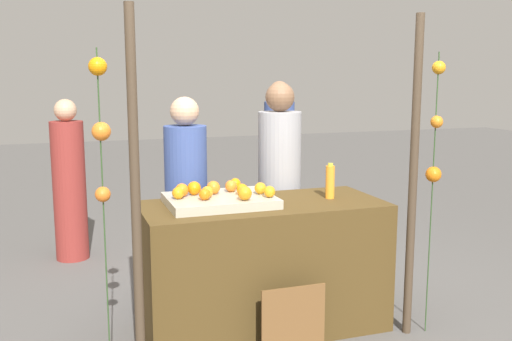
# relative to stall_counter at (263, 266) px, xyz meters

# --- Properties ---
(ground_plane) EXTENTS (24.00, 24.00, 0.00)m
(ground_plane) POSITION_rel_stall_counter_xyz_m (0.00, 0.00, -0.44)
(ground_plane) COLOR #565451
(stall_counter) EXTENTS (1.64, 0.73, 0.89)m
(stall_counter) POSITION_rel_stall_counter_xyz_m (0.00, 0.00, 0.00)
(stall_counter) COLOR #4C3819
(stall_counter) RESTS_ON ground_plane
(orange_tray) EXTENTS (0.70, 0.53, 0.06)m
(orange_tray) POSITION_rel_stall_counter_xyz_m (-0.29, 0.04, 0.47)
(orange_tray) COLOR #B2AD99
(orange_tray) RESTS_ON stall_counter
(orange_0) EXTENTS (0.08, 0.08, 0.08)m
(orange_0) POSITION_rel_stall_counter_xyz_m (-0.14, 0.03, 0.54)
(orange_0) COLOR orange
(orange_0) RESTS_ON orange_tray
(orange_1) EXTENTS (0.08, 0.08, 0.08)m
(orange_1) POSITION_rel_stall_counter_xyz_m (-0.12, 0.25, 0.54)
(orange_1) COLOR orange
(orange_1) RESTS_ON orange_tray
(orange_2) EXTENTS (0.09, 0.09, 0.09)m
(orange_2) POSITION_rel_stall_counter_xyz_m (-0.32, 0.12, 0.55)
(orange_2) COLOR orange
(orange_2) RESTS_ON orange_tray
(orange_3) EXTENTS (0.08, 0.08, 0.08)m
(orange_3) POSITION_rel_stall_counter_xyz_m (-0.38, 0.02, 0.54)
(orange_3) COLOR orange
(orange_3) RESTS_ON orange_tray
(orange_4) EXTENTS (0.08, 0.08, 0.08)m
(orange_4) POSITION_rel_stall_counter_xyz_m (-0.18, 0.16, 0.54)
(orange_4) COLOR orange
(orange_4) RESTS_ON orange_tray
(orange_5) EXTENTS (0.08, 0.08, 0.08)m
(orange_5) POSITION_rel_stall_counter_xyz_m (0.01, -0.10, 0.54)
(orange_5) COLOR orange
(orange_5) RESTS_ON orange_tray
(orange_6) EXTENTS (0.09, 0.09, 0.09)m
(orange_6) POSITION_rel_stall_counter_xyz_m (-0.44, 0.14, 0.55)
(orange_6) COLOR orange
(orange_6) RESTS_ON orange_tray
(orange_7) EXTENTS (0.08, 0.08, 0.08)m
(orange_7) POSITION_rel_stall_counter_xyz_m (-0.42, -0.05, 0.54)
(orange_7) COLOR orange
(orange_7) RESTS_ON orange_tray
(orange_8) EXTENTS (0.08, 0.08, 0.08)m
(orange_8) POSITION_rel_stall_counter_xyz_m (-0.57, 0.04, 0.54)
(orange_8) COLOR orange
(orange_8) RESTS_ON orange_tray
(orange_9) EXTENTS (0.09, 0.09, 0.09)m
(orange_9) POSITION_rel_stall_counter_xyz_m (-0.53, 0.11, 0.55)
(orange_9) COLOR orange
(orange_9) RESTS_ON orange_tray
(orange_10) EXTENTS (0.08, 0.08, 0.08)m
(orange_10) POSITION_rel_stall_counter_xyz_m (-0.01, 0.02, 0.54)
(orange_10) COLOR orange
(orange_10) RESTS_ON orange_tray
(orange_11) EXTENTS (0.09, 0.09, 0.09)m
(orange_11) POSITION_rel_stall_counter_xyz_m (-0.17, -0.13, 0.55)
(orange_11) COLOR orange
(orange_11) RESTS_ON orange_tray
(juice_bottle) EXTENTS (0.06, 0.06, 0.25)m
(juice_bottle) POSITION_rel_stall_counter_xyz_m (0.49, -0.01, 0.56)
(juice_bottle) COLOR orange
(juice_bottle) RESTS_ON stall_counter
(chalkboard_sign) EXTENTS (0.42, 0.03, 0.48)m
(chalkboard_sign) POSITION_rel_stall_counter_xyz_m (0.02, -0.50, -0.21)
(chalkboard_sign) COLOR brown
(chalkboard_sign) RESTS_ON ground_plane
(vendor_left) EXTENTS (0.32, 0.32, 1.58)m
(vendor_left) POSITION_rel_stall_counter_xyz_m (-0.40, 0.60, 0.29)
(vendor_left) COLOR #384C8C
(vendor_left) RESTS_ON ground_plane
(vendor_right) EXTENTS (0.34, 0.34, 1.68)m
(vendor_right) POSITION_rel_stall_counter_xyz_m (0.36, 0.62, 0.34)
(vendor_right) COLOR #99999E
(vendor_right) RESTS_ON ground_plane
(crowd_person_0) EXTENTS (0.33, 0.33, 1.67)m
(crowd_person_0) POSITION_rel_stall_counter_xyz_m (1.04, 2.38, 0.33)
(crowd_person_0) COLOR #384C8C
(crowd_person_0) RESTS_ON ground_plane
(crowd_person_1) EXTENTS (0.30, 0.30, 1.52)m
(crowd_person_1) POSITION_rel_stall_counter_xyz_m (-1.21, 2.03, 0.26)
(crowd_person_1) COLOR maroon
(crowd_person_1) RESTS_ON ground_plane
(canopy_post_left) EXTENTS (0.06, 0.06, 2.13)m
(canopy_post_left) POSITION_rel_stall_counter_xyz_m (-0.90, -0.41, 0.62)
(canopy_post_left) COLOR #473828
(canopy_post_left) RESTS_ON ground_plane
(canopy_post_right) EXTENTS (0.06, 0.06, 2.13)m
(canopy_post_right) POSITION_rel_stall_counter_xyz_m (0.90, -0.41, 0.62)
(canopy_post_right) COLOR #473828
(canopy_post_right) RESTS_ON ground_plane
(garland_strand_left) EXTENTS (0.11, 0.11, 1.89)m
(garland_strand_left) POSITION_rel_stall_counter_xyz_m (-1.07, -0.39, 1.02)
(garland_strand_left) COLOR #2D4C23
(garland_strand_left) RESTS_ON ground_plane
(garland_strand_right) EXTENTS (0.10, 0.10, 1.89)m
(garland_strand_right) POSITION_rel_stall_counter_xyz_m (1.04, -0.43, 0.91)
(garland_strand_right) COLOR #2D4C23
(garland_strand_right) RESTS_ON ground_plane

